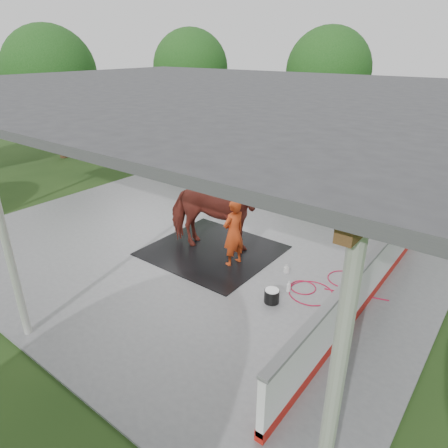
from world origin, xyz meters
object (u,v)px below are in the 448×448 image
Objects in this scene: handler at (234,233)px; wash_bucket at (272,296)px; dasher_board at (369,280)px; horse at (212,213)px.

handler is 5.32× the size of wash_bucket.
dasher_board is 3.96m from horse.
dasher_board is 3.14m from handler.
wash_bucket is at bearing -130.89° from horse.
horse is 1.47× the size of handler.
handler is at bearing -122.77° from horse.
horse is 2.74m from wash_bucket.
dasher_board reaches higher than wash_bucket.
wash_bucket is at bearing -143.60° from dasher_board.
horse reaches higher than dasher_board.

